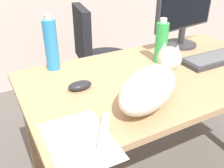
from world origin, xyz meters
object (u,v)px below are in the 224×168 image
monitor (185,10)px  keyboard (217,58)px  office_chair (101,72)px  cat (151,85)px  water_bottle (51,44)px  computer_mouse (80,85)px  spray_bottle (161,42)px

monitor → keyboard: size_ratio=1.09×
office_chair → monitor: (0.34, -0.50, 0.56)m
office_chair → cat: size_ratio=1.69×
water_bottle → computer_mouse: bearing=-81.5°
water_bottle → monitor: bearing=-3.2°
spray_bottle → keyboard: bearing=-25.0°
keyboard → spray_bottle: (-0.30, 0.14, 0.10)m
cat → computer_mouse: bearing=132.1°
cat → water_bottle: size_ratio=1.93×
monitor → computer_mouse: bearing=-164.4°
office_chair → keyboard: office_chair is taller
spray_bottle → computer_mouse: bearing=-171.4°
computer_mouse → spray_bottle: 0.52m
spray_bottle → monitor: bearing=27.1°
office_chair → computer_mouse: size_ratio=8.39×
office_chair → computer_mouse: 0.92m
cat → computer_mouse: size_ratio=4.97×
office_chair → keyboard: (0.35, -0.79, 0.34)m
cat → spray_bottle: bearing=46.9°
monitor → spray_bottle: monitor is taller
monitor → keyboard: (0.02, -0.28, -0.21)m
monitor → water_bottle: bearing=176.8°
keyboard → computer_mouse: size_ratio=4.00×
keyboard → water_bottle: size_ratio=1.56×
computer_mouse → keyboard: bearing=-4.4°
keyboard → cat: cat is taller
monitor → keyboard: monitor is taller
office_chair → spray_bottle: 0.79m
computer_mouse → water_bottle: water_bottle is taller
computer_mouse → water_bottle: size_ratio=0.39×
monitor → spray_bottle: (-0.28, -0.14, -0.11)m
office_chair → keyboard: size_ratio=2.10×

